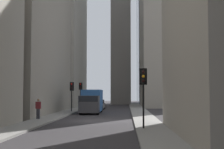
{
  "coord_description": "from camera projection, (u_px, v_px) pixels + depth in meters",
  "views": [
    {
      "loc": [
        -27.51,
        -2.76,
        2.46
      ],
      "look_at": [
        14.41,
        -0.87,
        4.96
      ],
      "focal_mm": 49.59,
      "sensor_mm": 36.0,
      "label": 1
    }
  ],
  "objects": [
    {
      "name": "building_right_far",
      "position": [
        55.0,
        24.0,
        58.69
      ],
      "size": [
        16.17,
        10.5,
        31.14
      ],
      "color": "#B7B2A5",
      "rests_on": "ground_plane"
    },
    {
      "name": "traffic_light_midblock",
      "position": [
        80.0,
        89.0,
        46.86
      ],
      "size": [
        0.43,
        0.52,
        3.89
      ],
      "color": "black",
      "rests_on": "sidewalk_right"
    },
    {
      "name": "discarded_bottle",
      "position": [
        63.0,
        114.0,
        32.64
      ],
      "size": [
        0.07,
        0.07,
        0.27
      ],
      "color": "#999EA3",
      "rests_on": "sidewalk_right"
    },
    {
      "name": "building_right_midfar",
      "position": [
        16.0,
        26.0,
        37.6
      ],
      "size": [
        19.77,
        10.5,
        21.23
      ],
      "color": "gray",
      "rests_on": "ground_plane"
    },
    {
      "name": "ground_plane",
      "position": [
        95.0,
        121.0,
        27.41
      ],
      "size": [
        135.0,
        135.0,
        0.0
      ],
      "primitive_type": "plane",
      "color": "#302D30"
    },
    {
      "name": "delivery_truck",
      "position": [
        91.0,
        101.0,
        37.27
      ],
      "size": [
        6.46,
        2.25,
        2.84
      ],
      "color": "#285699",
      "rests_on": "ground_plane"
    },
    {
      "name": "building_left_far",
      "position": [
        169.0,
        20.0,
        56.35
      ],
      "size": [
        15.2,
        10.5,
        31.65
      ],
      "color": "gray",
      "rests_on": "ground_plane"
    },
    {
      "name": "sidewalk_left",
      "position": [
        146.0,
        120.0,
        27.21
      ],
      "size": [
        90.0,
        2.2,
        0.14
      ],
      "primitive_type": "cube",
      "color": "gray",
      "rests_on": "ground_plane"
    },
    {
      "name": "traffic_light_far_junction",
      "position": [
        72.0,
        90.0,
        39.36
      ],
      "size": [
        0.43,
        0.52,
        3.7
      ],
      "color": "black",
      "rests_on": "sidewalk_right"
    },
    {
      "name": "church_spire",
      "position": [
        121.0,
        12.0,
        67.98
      ],
      "size": [
        4.7,
        4.7,
        38.76
      ],
      "color": "gray",
      "rests_on": "ground_plane"
    },
    {
      "name": "sidewalk_right",
      "position": [
        45.0,
        120.0,
        27.62
      ],
      "size": [
        90.0,
        2.2,
        0.14
      ],
      "primitive_type": "cube",
      "color": "gray",
      "rests_on": "ground_plane"
    },
    {
      "name": "pedestrian",
      "position": [
        38.0,
        108.0,
        27.65
      ],
      "size": [
        0.26,
        0.44,
        1.79
      ],
      "color": "#33333D",
      "rests_on": "sidewalk_right"
    },
    {
      "name": "traffic_light_foreground",
      "position": [
        143.0,
        84.0,
        20.44
      ],
      "size": [
        0.43,
        0.52,
        3.96
      ],
      "color": "black",
      "rests_on": "sidewalk_left"
    },
    {
      "name": "hatchback_grey",
      "position": [
        98.0,
        105.0,
        46.61
      ],
      "size": [
        4.3,
        1.78,
        1.42
      ],
      "color": "slate",
      "rests_on": "ground_plane"
    }
  ]
}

